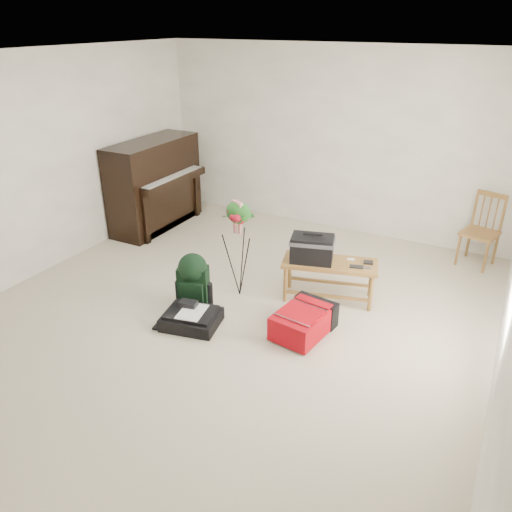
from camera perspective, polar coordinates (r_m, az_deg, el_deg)
The scene contains 11 objects.
floor at distance 5.24m, azimuth -2.85°, elevation -6.51°, with size 5.00×5.50×0.01m, color beige.
ceiling at distance 4.44m, azimuth -3.60°, elevation 21.92°, with size 5.00×5.50×0.01m, color white.
wall_back at distance 7.10m, azimuth 8.56°, elevation 12.91°, with size 5.00×0.04×2.50m, color white.
wall_left at distance 6.31m, azimuth -23.36°, elevation 9.50°, with size 0.04×5.50×2.50m, color white.
piano at distance 7.35m, azimuth -11.41°, elevation 7.85°, with size 0.71×1.50×1.25m.
bench at distance 5.32m, azimuth 7.14°, elevation 0.50°, with size 1.06×0.65×0.77m.
dining_chair at distance 6.65m, azimuth 24.29°, elevation 2.63°, with size 0.47×0.47×0.90m.
red_suitcase at distance 4.90m, azimuth 5.66°, elevation -7.17°, with size 0.51×0.68×0.27m.
black_duffel at distance 5.04m, azimuth -7.39°, elevation -7.03°, with size 0.62×0.53×0.23m.
green_backpack at distance 5.21m, azimuth -7.22°, elevation -2.57°, with size 0.35×0.33×0.61m.
flower_stand at distance 5.32m, azimuth -1.95°, elevation 0.76°, with size 0.46×0.46×1.13m.
Camera 1 is at (2.30, -3.79, 2.79)m, focal length 35.00 mm.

